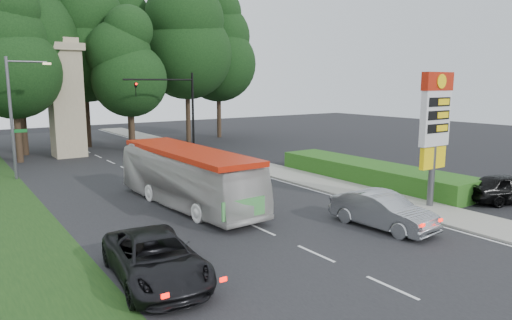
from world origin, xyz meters
TOP-DOWN VIEW (x-y plane):
  - ground at (0.00, 0.00)m, footprint 120.00×120.00m
  - road_surface at (0.00, 12.00)m, footprint 14.00×80.00m
  - sidewalk_right at (8.50, 12.00)m, footprint 3.00×80.00m
  - hedge at (11.50, 8.00)m, footprint 3.00×14.00m
  - gas_station_pylon at (9.20, 1.99)m, footprint 2.10×0.45m
  - traffic_signal_mast at (5.68, 24.00)m, footprint 6.10×0.35m
  - streetlight_signs at (-6.99, 22.01)m, footprint 2.75×0.98m
  - monument at (-2.00, 30.00)m, footprint 3.00×3.00m
  - tree_center_left at (-5.00, 33.00)m, footprint 10.08×10.08m
  - tree_center_right at (1.00, 35.00)m, footprint 9.24×9.24m
  - tree_east_near at (6.00, 37.00)m, footprint 8.12×8.12m
  - tree_east_mid at (11.00, 33.00)m, footprint 9.52×9.52m
  - tree_far_east at (16.00, 35.00)m, footprint 8.68×8.68m
  - tree_monument_left at (-6.00, 29.00)m, footprint 7.28×7.28m
  - tree_monument_right at (3.50, 29.50)m, footprint 6.72×6.72m
  - transit_bus at (-0.84, 9.37)m, footprint 3.20×10.90m
  - sedan_silver at (4.53, 1.18)m, footprint 2.05×4.92m
  - suv_charcoal at (-5.79, 1.75)m, footprint 3.09×5.70m
  - parked_car_black at (13.50, 0.22)m, footprint 5.01×3.52m

SIDE VIEW (x-z plane):
  - ground at x=0.00m, z-range 0.00..0.00m
  - road_surface at x=0.00m, z-range 0.00..0.02m
  - sidewalk_right at x=8.50m, z-range 0.00..0.12m
  - hedge at x=11.50m, z-range 0.00..1.20m
  - suv_charcoal at x=-5.79m, z-range 0.00..1.52m
  - sedan_silver at x=4.53m, z-range 0.00..1.58m
  - parked_car_black at x=13.50m, z-range 0.00..1.58m
  - transit_bus at x=-0.84m, z-range 0.00..3.00m
  - streetlight_signs at x=-6.99m, z-range 0.44..8.44m
  - gas_station_pylon at x=9.20m, z-range 1.02..7.87m
  - traffic_signal_mast at x=5.68m, z-range 1.07..8.27m
  - monument at x=-2.00m, z-range 0.08..10.13m
  - tree_monument_right at x=3.50m, z-range 1.41..14.61m
  - tree_monument_left at x=-6.00m, z-range 1.53..15.83m
  - tree_east_near at x=6.00m, z-range 1.71..17.66m
  - tree_far_east at x=16.00m, z-range 1.83..18.88m
  - tree_center_right at x=1.00m, z-range 1.94..20.09m
  - tree_east_mid at x=11.00m, z-range 2.00..20.70m
  - tree_center_left at x=-5.00m, z-range 2.12..21.92m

